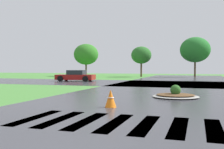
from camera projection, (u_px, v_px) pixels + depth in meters
asphalt_roadway at (160, 99)px, 13.66m from camera, size 11.81×80.00×0.01m
asphalt_cross_road at (178, 84)px, 25.95m from camera, size 90.00×10.62×0.01m
crosswalk_stripes at (130, 124)px, 7.71m from camera, size 6.75×2.80×0.01m
median_island at (175, 95)px, 14.33m from camera, size 2.45×2.39×0.68m
car_white_sedan at (76, 76)px, 30.89m from camera, size 4.53×2.60×1.26m
traffic_cone at (111, 99)px, 10.83m from camera, size 0.46×0.46×0.72m
background_treeline at (180, 53)px, 43.34m from camera, size 39.41×5.70×6.41m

